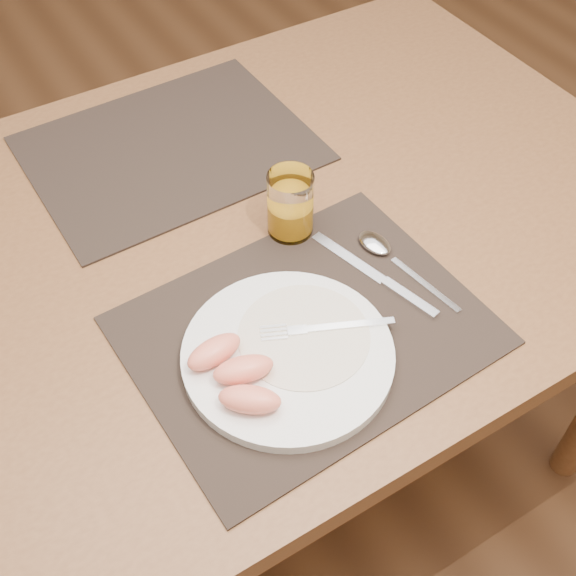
# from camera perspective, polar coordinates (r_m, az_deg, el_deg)

# --- Properties ---
(ground) EXTENTS (5.00, 5.00, 0.00)m
(ground) POSITION_cam_1_polar(r_m,az_deg,el_deg) (1.69, -3.27, -13.87)
(ground) COLOR brown
(ground) RESTS_ON ground
(table) EXTENTS (1.40, 0.90, 0.75)m
(table) POSITION_cam_1_polar(r_m,az_deg,el_deg) (1.14, -4.71, 1.47)
(table) COLOR brown
(table) RESTS_ON ground
(placemat_near) EXTENTS (0.47, 0.37, 0.00)m
(placemat_near) POSITION_cam_1_polar(r_m,az_deg,el_deg) (0.95, 1.48, -3.36)
(placemat_near) COLOR #2C221B
(placemat_near) RESTS_ON table
(placemat_far) EXTENTS (0.46, 0.36, 0.00)m
(placemat_far) POSITION_cam_1_polar(r_m,az_deg,el_deg) (1.24, -9.31, 10.84)
(placemat_far) COLOR #2C221B
(placemat_far) RESTS_ON table
(plate) EXTENTS (0.27, 0.27, 0.02)m
(plate) POSITION_cam_1_polar(r_m,az_deg,el_deg) (0.92, -0.01, -5.30)
(plate) COLOR white
(plate) RESTS_ON placemat_near
(plate_dressing) EXTENTS (0.17, 0.17, 0.00)m
(plate_dressing) POSITION_cam_1_polar(r_m,az_deg,el_deg) (0.92, 1.26, -3.76)
(plate_dressing) COLOR white
(plate_dressing) RESTS_ON plate
(fork) EXTENTS (0.17, 0.09, 0.00)m
(fork) POSITION_cam_1_polar(r_m,az_deg,el_deg) (0.93, 2.20, -3.22)
(fork) COLOR silver
(fork) RESTS_ON plate
(knife) EXTENTS (0.07, 0.22, 0.01)m
(knife) POSITION_cam_1_polar(r_m,az_deg,el_deg) (1.01, 7.56, 0.58)
(knife) COLOR silver
(knife) RESTS_ON placemat_near
(spoon) EXTENTS (0.05, 0.19, 0.01)m
(spoon) POSITION_cam_1_polar(r_m,az_deg,el_deg) (1.05, 7.43, 3.09)
(spoon) COLOR silver
(spoon) RESTS_ON placemat_near
(juice_glass) EXTENTS (0.07, 0.07, 0.10)m
(juice_glass) POSITION_cam_1_polar(r_m,az_deg,el_deg) (1.04, 0.19, 6.42)
(juice_glass) COLOR white
(juice_glass) RESTS_ON placemat_near
(grapefruit_wedges) EXTENTS (0.10, 0.14, 0.03)m
(grapefruit_wedges) POSITION_cam_1_polar(r_m,az_deg,el_deg) (0.87, -4.18, -6.72)
(grapefruit_wedges) COLOR #FF8768
(grapefruit_wedges) RESTS_ON plate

